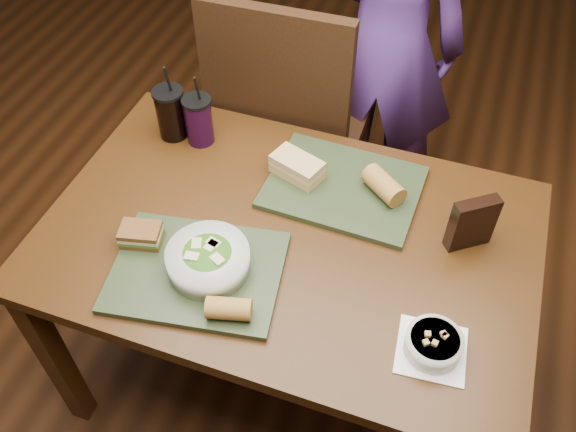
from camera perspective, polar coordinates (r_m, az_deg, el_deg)
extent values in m
plane|color=#381C0B|center=(2.24, 0.00, -14.11)|extent=(6.00, 6.00, 0.00)
cube|color=#3D210C|center=(1.98, -20.92, -12.36)|extent=(0.06, 0.06, 0.71)
cube|color=#3D210C|center=(2.32, -10.94, 2.54)|extent=(0.06, 0.06, 0.71)
cube|color=#3D210C|center=(2.14, 18.95, -5.26)|extent=(0.06, 0.06, 0.71)
cube|color=#3D210C|center=(1.63, 0.00, -2.11)|extent=(1.30, 0.85, 0.04)
cube|color=black|center=(2.29, 0.82, 8.30)|extent=(0.49, 0.49, 0.05)
cube|color=black|center=(1.94, -1.21, 11.42)|extent=(0.48, 0.06, 0.57)
cube|color=black|center=(2.40, -5.53, 1.38)|extent=(0.05, 0.05, 0.49)
cube|color=black|center=(2.30, 3.94, -1.12)|extent=(0.05, 0.05, 0.49)
cube|color=black|center=(2.67, -2.02, 7.48)|extent=(0.05, 0.05, 0.49)
cube|color=black|center=(2.58, 6.61, 5.44)|extent=(0.05, 0.05, 0.49)
imported|color=#512C7A|center=(2.30, 9.23, 15.50)|extent=(0.57, 0.39, 1.53)
cube|color=#27331C|center=(1.54, -8.51, -5.19)|extent=(0.47, 0.38, 0.02)
cube|color=#27331C|center=(1.73, 5.19, 2.70)|extent=(0.43, 0.33, 0.02)
cylinder|color=silver|center=(1.51, -7.47, -4.08)|extent=(0.21, 0.21, 0.06)
ellipsoid|color=#427219|center=(1.50, -7.52, -3.80)|extent=(0.17, 0.17, 0.05)
cube|color=beige|center=(1.47, -6.63, -4.05)|extent=(0.04, 0.04, 0.01)
cube|color=beige|center=(1.50, -6.99, -2.52)|extent=(0.04, 0.03, 0.01)
cube|color=beige|center=(1.50, -8.55, -2.59)|extent=(0.03, 0.04, 0.01)
cube|color=beige|center=(1.49, -7.21, -2.79)|extent=(0.03, 0.04, 0.01)
cube|color=beige|center=(1.48, -9.00, -3.77)|extent=(0.04, 0.03, 0.01)
cube|color=white|center=(1.45, 13.26, -12.13)|extent=(0.17, 0.17, 0.00)
cylinder|color=silver|center=(1.43, 13.45, -11.58)|extent=(0.13, 0.13, 0.05)
cylinder|color=black|center=(1.41, 13.59, -11.17)|extent=(0.11, 0.11, 0.01)
cube|color=#B28947|center=(1.40, 13.58, -11.49)|extent=(0.02, 0.02, 0.01)
cube|color=#B28947|center=(1.40, 12.94, -10.72)|extent=(0.02, 0.02, 0.01)
cube|color=#B28947|center=(1.39, 12.78, -11.48)|extent=(0.02, 0.02, 0.01)
cube|color=#B28947|center=(1.41, 14.34, -10.66)|extent=(0.02, 0.02, 0.01)
cube|color=#B28947|center=(1.41, 14.47, -10.81)|extent=(0.02, 0.02, 0.01)
cube|color=#593819|center=(1.62, -13.48, -2.11)|extent=(0.12, 0.09, 0.01)
cube|color=#3F721E|center=(1.61, -13.56, -1.84)|extent=(0.12, 0.09, 0.01)
cube|color=beige|center=(1.60, -13.62, -1.60)|extent=(0.12, 0.09, 0.01)
cube|color=#593819|center=(1.59, -13.70, -1.31)|extent=(0.12, 0.09, 0.01)
cube|color=tan|center=(1.74, 0.85, 4.17)|extent=(0.16, 0.12, 0.02)
cube|color=orange|center=(1.73, 0.86, 4.48)|extent=(0.16, 0.12, 0.01)
cube|color=beige|center=(1.72, 0.86, 4.68)|extent=(0.16, 0.12, 0.01)
cube|color=tan|center=(1.71, 0.87, 5.07)|extent=(0.16, 0.12, 0.02)
cylinder|color=#AD7533|center=(1.43, -5.57, -8.62)|extent=(0.12, 0.08, 0.05)
cylinder|color=#AD7533|center=(1.69, 8.94, 2.86)|extent=(0.14, 0.13, 0.06)
cylinder|color=black|center=(1.88, -10.88, 9.30)|extent=(0.09, 0.09, 0.15)
cylinder|color=black|center=(1.84, -11.24, 11.28)|extent=(0.09, 0.09, 0.01)
cylinder|color=black|center=(1.81, -11.17, 12.35)|extent=(0.01, 0.02, 0.10)
cylinder|color=black|center=(1.85, -8.33, 8.74)|extent=(0.08, 0.08, 0.14)
cylinder|color=black|center=(1.81, -8.59, 10.62)|extent=(0.09, 0.09, 0.01)
cylinder|color=black|center=(1.78, -8.47, 11.63)|extent=(0.01, 0.02, 0.09)
cube|color=black|center=(1.61, 16.84, -0.66)|extent=(0.12, 0.10, 0.15)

